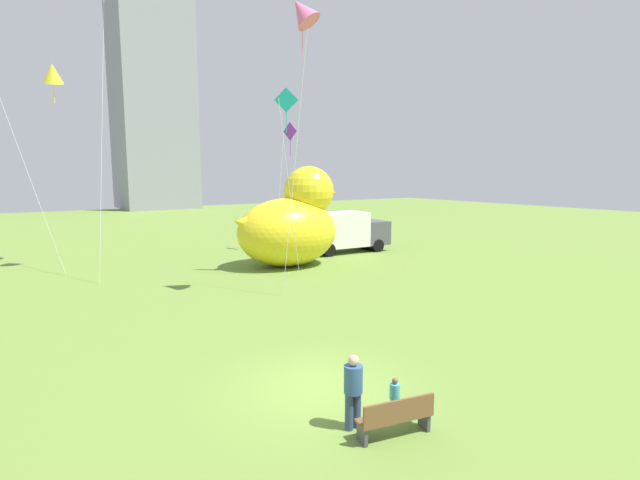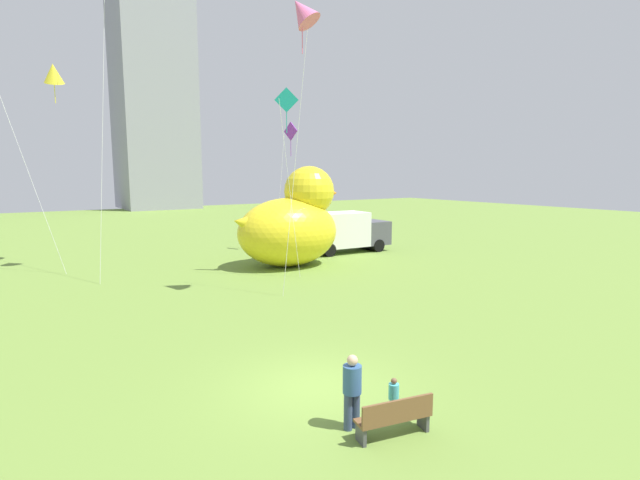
# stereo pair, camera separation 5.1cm
# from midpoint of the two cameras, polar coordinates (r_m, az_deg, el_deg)

# --- Properties ---
(ground_plane) EXTENTS (140.00, 140.00, 0.00)m
(ground_plane) POSITION_cam_midpoint_polar(r_m,az_deg,el_deg) (13.22, -0.62, -17.12)
(ground_plane) COLOR olive
(park_bench) EXTENTS (1.75, 0.76, 0.90)m
(park_bench) POSITION_cam_midpoint_polar(r_m,az_deg,el_deg) (10.99, 8.90, -19.96)
(park_bench) COLOR brown
(park_bench) RESTS_ON ground
(person_adult) EXTENTS (0.41, 0.41, 1.69)m
(person_adult) POSITION_cam_midpoint_polar(r_m,az_deg,el_deg) (11.02, 3.83, -17.13)
(person_adult) COLOR #38476B
(person_adult) RESTS_ON ground
(person_child) EXTENTS (0.24, 0.24, 0.98)m
(person_child) POSITION_cam_midpoint_polar(r_m,az_deg,el_deg) (11.68, 8.71, -17.84)
(person_child) COLOR silver
(person_child) RESTS_ON ground
(giant_inflatable_duck) EXTENTS (7.26, 4.66, 6.02)m
(giant_inflatable_duck) POSITION_cam_midpoint_polar(r_m,az_deg,el_deg) (29.07, -3.48, 1.96)
(giant_inflatable_duck) COLOR yellow
(giant_inflatable_duck) RESTS_ON ground
(box_truck) EXTENTS (6.61, 2.68, 2.85)m
(box_truck) POSITION_cam_midpoint_polar(r_m,az_deg,el_deg) (33.96, 2.66, 0.95)
(box_truck) COLOR white
(box_truck) RESTS_ON ground
(kite_pink) EXTENTS (1.85, 1.87, 13.06)m
(kite_pink) POSITION_cam_midpoint_polar(r_m,az_deg,el_deg) (22.23, -2.21, 25.42)
(kite_pink) COLOR silver
(kite_pink) RESTS_ON ground
(kite_yellow) EXTENTS (3.76, 3.88, 12.05)m
(kite_yellow) POSITION_cam_midpoint_polar(r_m,az_deg,el_deg) (33.49, -29.19, 16.84)
(kite_yellow) COLOR silver
(kite_yellow) RESTS_ON ground
(kite_purple) EXTENTS (1.41, 1.83, 9.09)m
(kite_purple) POSITION_cam_midpoint_polar(r_m,az_deg,el_deg) (34.05, -3.69, 12.23)
(kite_purple) COLOR silver
(kite_purple) RESTS_ON ground
(kite_teal) EXTENTS (1.21, 1.03, 10.02)m
(kite_teal) POSITION_cam_midpoint_polar(r_m,az_deg,el_deg) (26.14, -4.07, 15.46)
(kite_teal) COLOR silver
(kite_teal) RESTS_ON ground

